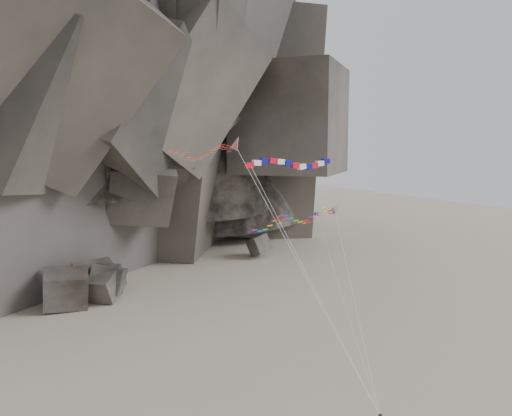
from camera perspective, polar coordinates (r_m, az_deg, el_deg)
ground at (r=53.73m, az=1.93°, el=-19.50°), size 260.00×260.00×0.00m
headland at (r=110.80m, az=-23.97°, el=16.96°), size 110.00×70.00×84.00m
delta_kite at (r=46.02m, az=-6.32°, el=6.43°), size 11.37×16.67×23.24m
banner_kite at (r=50.70m, az=3.94°, el=4.98°), size 9.76×15.02×21.08m
parafoil_kite at (r=46.87m, az=4.32°, el=-1.20°), size 12.36×10.74×16.18m
pennant_kite at (r=51.33m, az=8.22°, el=-4.89°), size 5.82×13.09×15.11m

